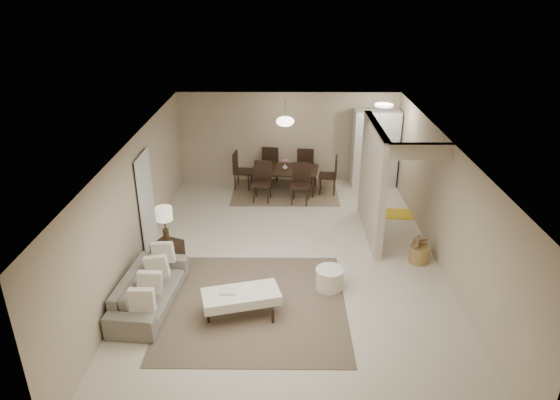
{
  "coord_description": "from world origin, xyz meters",
  "views": [
    {
      "loc": [
        -0.11,
        -8.77,
        5.26
      ],
      "look_at": [
        -0.19,
        0.7,
        1.05
      ],
      "focal_mm": 32.0,
      "sensor_mm": 36.0,
      "label": 1
    }
  ],
  "objects_px": {
    "ottoman_bench": "(241,297)",
    "sofa": "(149,289)",
    "side_table": "(168,255)",
    "pantry_cabinet": "(375,149)",
    "dining_table": "(285,180)",
    "round_pouf": "(329,279)",
    "wicker_basket": "(419,254)"
  },
  "relations": [
    {
      "from": "side_table",
      "to": "round_pouf",
      "type": "xyz_separation_m",
      "value": [
        3.13,
        -0.75,
        -0.06
      ]
    },
    {
      "from": "pantry_cabinet",
      "to": "ottoman_bench",
      "type": "xyz_separation_m",
      "value": [
        -3.18,
        -5.94,
        -0.68
      ]
    },
    {
      "from": "ottoman_bench",
      "to": "wicker_basket",
      "type": "xyz_separation_m",
      "value": [
        3.45,
        1.79,
        -0.2
      ]
    },
    {
      "from": "sofa",
      "to": "wicker_basket",
      "type": "xyz_separation_m",
      "value": [
        5.08,
        1.49,
        -0.13
      ]
    },
    {
      "from": "side_table",
      "to": "dining_table",
      "type": "height_order",
      "value": "dining_table"
    },
    {
      "from": "wicker_basket",
      "to": "dining_table",
      "type": "xyz_separation_m",
      "value": [
        -2.72,
        3.7,
        0.13
      ]
    },
    {
      "from": "pantry_cabinet",
      "to": "dining_table",
      "type": "xyz_separation_m",
      "value": [
        -2.44,
        -0.45,
        -0.74
      ]
    },
    {
      "from": "round_pouf",
      "to": "dining_table",
      "type": "height_order",
      "value": "dining_table"
    },
    {
      "from": "side_table",
      "to": "wicker_basket",
      "type": "relative_size",
      "value": 1.3
    },
    {
      "from": "pantry_cabinet",
      "to": "dining_table",
      "type": "distance_m",
      "value": 2.59
    },
    {
      "from": "sofa",
      "to": "ottoman_bench",
      "type": "xyz_separation_m",
      "value": [
        1.62,
        -0.3,
        0.07
      ]
    },
    {
      "from": "sofa",
      "to": "dining_table",
      "type": "relative_size",
      "value": 1.2
    },
    {
      "from": "pantry_cabinet",
      "to": "sofa",
      "type": "height_order",
      "value": "pantry_cabinet"
    },
    {
      "from": "ottoman_bench",
      "to": "sofa",
      "type": "bearing_deg",
      "value": 154.98
    },
    {
      "from": "ottoman_bench",
      "to": "dining_table",
      "type": "relative_size",
      "value": 0.8
    },
    {
      "from": "sofa",
      "to": "dining_table",
      "type": "bearing_deg",
      "value": -18.92
    },
    {
      "from": "ottoman_bench",
      "to": "round_pouf",
      "type": "bearing_deg",
      "value": 13.23
    },
    {
      "from": "sofa",
      "to": "side_table",
      "type": "relative_size",
      "value": 3.94
    },
    {
      "from": "sofa",
      "to": "dining_table",
      "type": "height_order",
      "value": "dining_table"
    },
    {
      "from": "pantry_cabinet",
      "to": "sofa",
      "type": "xyz_separation_m",
      "value": [
        -4.8,
        -5.64,
        -0.74
      ]
    },
    {
      "from": "sofa",
      "to": "wicker_basket",
      "type": "bearing_deg",
      "value": -68.09
    },
    {
      "from": "round_pouf",
      "to": "wicker_basket",
      "type": "relative_size",
      "value": 1.28
    },
    {
      "from": "dining_table",
      "to": "sofa",
      "type": "bearing_deg",
      "value": -106.76
    },
    {
      "from": "sofa",
      "to": "round_pouf",
      "type": "relative_size",
      "value": 4.01
    },
    {
      "from": "side_table",
      "to": "dining_table",
      "type": "xyz_separation_m",
      "value": [
        2.31,
        3.92,
        0.04
      ]
    },
    {
      "from": "round_pouf",
      "to": "ottoman_bench",
      "type": "bearing_deg",
      "value": -152.22
    },
    {
      "from": "side_table",
      "to": "round_pouf",
      "type": "bearing_deg",
      "value": -13.52
    },
    {
      "from": "ottoman_bench",
      "to": "side_table",
      "type": "bearing_deg",
      "value": 120.45
    },
    {
      "from": "round_pouf",
      "to": "dining_table",
      "type": "bearing_deg",
      "value": 99.96
    },
    {
      "from": "pantry_cabinet",
      "to": "ottoman_bench",
      "type": "relative_size",
      "value": 1.5
    },
    {
      "from": "sofa",
      "to": "round_pouf",
      "type": "bearing_deg",
      "value": -75.15
    },
    {
      "from": "ottoman_bench",
      "to": "dining_table",
      "type": "distance_m",
      "value": 5.54
    }
  ]
}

